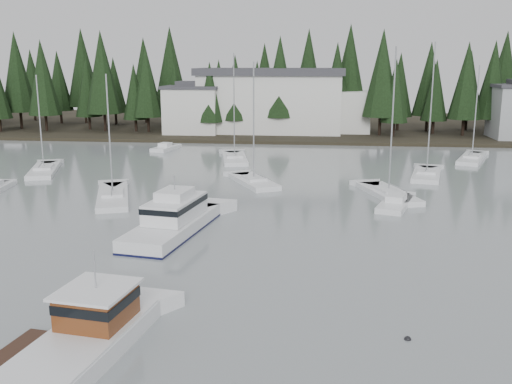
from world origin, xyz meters
TOP-DOWN VIEW (x-y plane):
  - far_shore_land at (0.00, 97.00)m, footprint 240.00×54.00m
  - conifer_treeline at (0.00, 86.00)m, footprint 200.00×22.00m
  - house_west at (-18.00, 79.00)m, footprint 9.54×7.42m
  - harbor_inn at (-2.96, 82.34)m, footprint 29.50×11.50m
  - lobster_boat_brown at (-6.74, 4.50)m, footprint 6.02×10.32m
  - cabin_cruiser_center at (-7.22, 22.90)m, footprint 5.35×11.83m
  - sailboat_0 at (-3.23, 40.69)m, footprint 6.26×8.57m
  - sailboat_2 at (-27.97, 44.58)m, footprint 5.71×10.18m
  - sailboat_4 at (10.04, 36.48)m, footprint 5.52×9.38m
  - sailboat_5 at (23.13, 58.29)m, footprint 5.97×10.04m
  - sailboat_7 at (-7.34, 55.09)m, footprint 4.75×10.01m
  - sailboat_8 at (-15.47, 32.73)m, footprint 6.04×10.96m
  - sailboat_10 at (15.35, 46.61)m, footprint 4.68×9.09m
  - runabout_1 at (10.24, 32.74)m, footprint 4.25×7.20m
  - runabout_3 at (-18.56, 62.77)m, footprint 3.27×5.68m
  - mooring_buoy_dark at (7.54, 7.56)m, footprint 0.33×0.33m

SIDE VIEW (x-z plane):
  - far_shore_land at x=0.00m, z-range -0.50..0.50m
  - conifer_treeline at x=0.00m, z-range -10.00..10.00m
  - mooring_buoy_dark at x=7.54m, z-range -0.16..0.16m
  - sailboat_8 at x=-15.47m, z-range -5.89..6.00m
  - sailboat_2 at x=-27.97m, z-range -5.71..5.82m
  - sailboat_5 at x=23.13m, z-range -6.22..6.35m
  - sailboat_7 at x=-7.34m, z-range -6.94..7.09m
  - sailboat_0 at x=-3.23m, z-range -6.40..6.55m
  - sailboat_4 at x=10.04m, z-range -7.07..7.23m
  - sailboat_10 at x=15.35m, z-range -7.42..7.60m
  - runabout_3 at x=-18.56m, z-range -0.58..0.84m
  - runabout_1 at x=10.24m, z-range -0.58..0.84m
  - lobster_boat_brown at x=-6.74m, z-range -1.90..3.02m
  - cabin_cruiser_center at x=-7.22m, z-range -1.71..3.19m
  - house_west at x=-18.00m, z-range 0.28..9.03m
  - harbor_inn at x=-2.96m, z-range 0.33..11.23m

